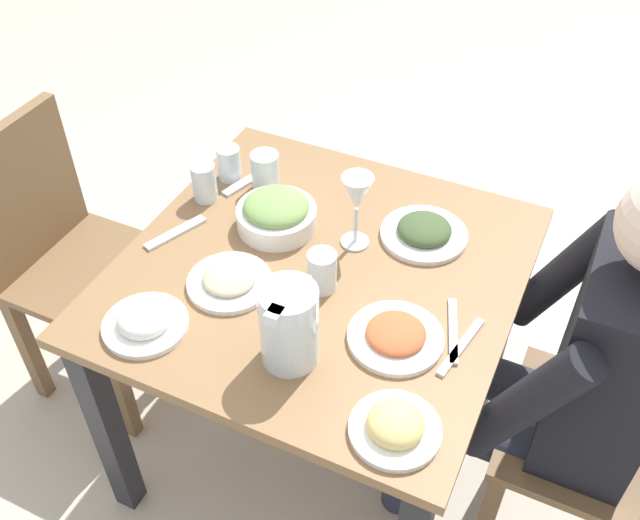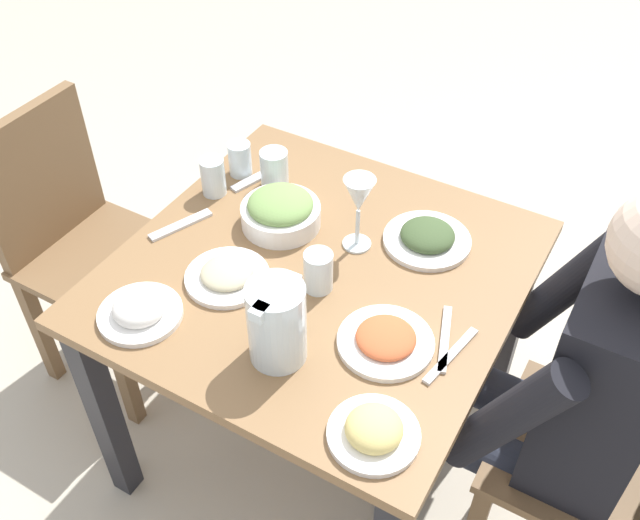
{
  "view_description": "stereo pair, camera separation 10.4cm",
  "coord_description": "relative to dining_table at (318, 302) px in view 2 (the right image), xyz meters",
  "views": [
    {
      "loc": [
        -1.1,
        -0.52,
        1.88
      ],
      "look_at": [
        0.03,
        0.01,
        0.71
      ],
      "focal_mm": 40.16,
      "sensor_mm": 36.0,
      "label": 1
    },
    {
      "loc": [
        -1.05,
        -0.61,
        1.88
      ],
      "look_at": [
        0.03,
        0.01,
        0.71
      ],
      "focal_mm": 40.16,
      "sensor_mm": 36.0,
      "label": 2
    }
  ],
  "objects": [
    {
      "name": "salad_bowl",
      "position": [
        0.09,
        0.16,
        0.16
      ],
      "size": [
        0.2,
        0.2,
        0.09
      ],
      "color": "white",
      "rests_on": "dining_table"
    },
    {
      "name": "ground_plane",
      "position": [
        0.0,
        0.0,
        -0.6
      ],
      "size": [
        8.0,
        8.0,
        0.0
      ],
      "primitive_type": "plane",
      "color": "#B7AD99"
    },
    {
      "name": "chair_far",
      "position": [
        -0.04,
        0.78,
        -0.09
      ],
      "size": [
        0.4,
        0.4,
        0.89
      ],
      "color": "brown",
      "rests_on": "ground_plane"
    },
    {
      "name": "water_glass_far_right",
      "position": [
        0.11,
        0.38,
        0.17
      ],
      "size": [
        0.06,
        0.06,
        0.1
      ],
      "primitive_type": "cylinder",
      "color": "silver",
      "rests_on": "dining_table"
    },
    {
      "name": "knife_far",
      "position": [
        -0.06,
        -0.34,
        0.12
      ],
      "size": [
        0.18,
        0.08,
        0.01
      ],
      "primitive_type": "cube",
      "rotation": [
        0.0,
        0.0,
        0.32
      ],
      "color": "silver",
      "rests_on": "dining_table"
    },
    {
      "name": "plate_rice_curry",
      "position": [
        -0.13,
        -0.24,
        0.13
      ],
      "size": [
        0.21,
        0.21,
        0.04
      ],
      "color": "white",
      "rests_on": "dining_table"
    },
    {
      "name": "chair_near",
      "position": [
        0.0,
        -0.78,
        -0.09
      ],
      "size": [
        0.4,
        0.4,
        0.89
      ],
      "color": "brown",
      "rests_on": "ground_plane"
    },
    {
      "name": "water_pitcher",
      "position": [
        -0.26,
        -0.06,
        0.21
      ],
      "size": [
        0.16,
        0.12,
        0.19
      ],
      "color": "silver",
      "rests_on": "dining_table"
    },
    {
      "name": "dining_table",
      "position": [
        0.0,
        0.0,
        0.0
      ],
      "size": [
        0.91,
        0.91,
        0.72
      ],
      "color": "olive",
      "rests_on": "ground_plane"
    },
    {
      "name": "knife_near",
      "position": [
        -0.09,
        -0.37,
        0.12
      ],
      "size": [
        0.19,
        0.05,
        0.01
      ],
      "primitive_type": "cube",
      "rotation": [
        0.0,
        0.0,
        -0.19
      ],
      "color": "silver",
      "rests_on": "dining_table"
    },
    {
      "name": "diner_near",
      "position": [
        0.0,
        -0.57,
        0.05
      ],
      "size": [
        0.48,
        0.53,
        1.18
      ],
      "color": "black",
      "rests_on": "ground_plane"
    },
    {
      "name": "water_glass_near_left",
      "position": [
        0.22,
        0.37,
        0.16
      ],
      "size": [
        0.06,
        0.06,
        0.09
      ],
      "primitive_type": "cylinder",
      "color": "silver",
      "rests_on": "dining_table"
    },
    {
      "name": "plate_dolmas",
      "position": [
        0.21,
        -0.18,
        0.13
      ],
      "size": [
        0.21,
        0.21,
        0.05
      ],
      "color": "white",
      "rests_on": "dining_table"
    },
    {
      "name": "fork_near",
      "position": [
        -0.04,
        0.37,
        0.12
      ],
      "size": [
        0.17,
        0.09,
        0.01
      ],
      "primitive_type": "cube",
      "rotation": [
        0.0,
        0.0,
        -0.39
      ],
      "color": "silver",
      "rests_on": "dining_table"
    },
    {
      "name": "water_glass_by_pitcher",
      "position": [
        0.22,
        0.26,
        0.17
      ],
      "size": [
        0.07,
        0.07,
        0.11
      ],
      "primitive_type": "cylinder",
      "color": "silver",
      "rests_on": "dining_table"
    },
    {
      "name": "wine_glass",
      "position": [
        0.12,
        -0.04,
        0.26
      ],
      "size": [
        0.08,
        0.08,
        0.2
      ],
      "color": "silver",
      "rests_on": "dining_table"
    },
    {
      "name": "fork_far",
      "position": [
        0.22,
        0.32,
        0.12
      ],
      "size": [
        0.17,
        0.08,
        0.01
      ],
      "primitive_type": "cube",
      "rotation": [
        0.0,
        0.0,
        -0.31
      ],
      "color": "silver",
      "rests_on": "dining_table"
    },
    {
      "name": "water_glass_near_right",
      "position": [
        -0.05,
        -0.03,
        0.17
      ],
      "size": [
        0.07,
        0.07,
        0.1
      ],
      "primitive_type": "cylinder",
      "color": "silver",
      "rests_on": "dining_table"
    },
    {
      "name": "plate_fries",
      "position": [
        -0.35,
        -0.32,
        0.14
      ],
      "size": [
        0.18,
        0.18,
        0.06
      ],
      "color": "white",
      "rests_on": "dining_table"
    },
    {
      "name": "plate_yoghurt",
      "position": [
        -0.33,
        0.26,
        0.14
      ],
      "size": [
        0.19,
        0.19,
        0.06
      ],
      "color": "white",
      "rests_on": "dining_table"
    },
    {
      "name": "plate_beans",
      "position": [
        -0.14,
        0.16,
        0.13
      ],
      "size": [
        0.2,
        0.2,
        0.04
      ],
      "color": "white",
      "rests_on": "dining_table"
    }
  ]
}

